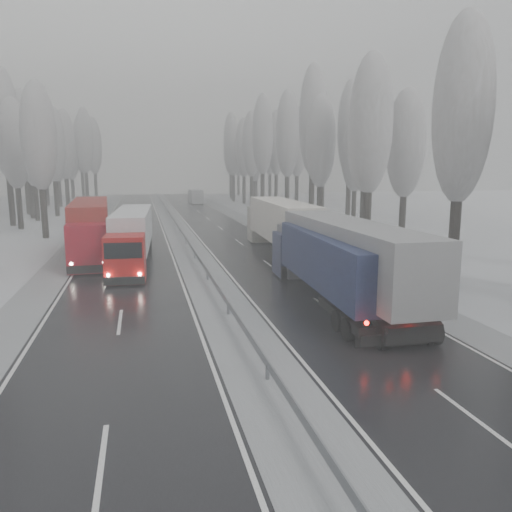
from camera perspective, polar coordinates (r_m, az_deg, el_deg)
name	(u,v)px	position (r m, az deg, el deg)	size (l,w,h in m)	color
ground	(304,441)	(14.41, 5.48, -20.29)	(260.00, 260.00, 0.00)	silver
carriageway_right	(253,252)	(43.41, -0.40, 0.43)	(7.50, 200.00, 0.03)	black
carriageway_left	(128,257)	(42.42, -14.38, -0.11)	(7.50, 200.00, 0.03)	black
median_slush	(192,255)	(42.59, -7.31, 0.17)	(3.00, 200.00, 0.04)	#9DA0A4
shoulder_right	(307,250)	(44.72, 5.80, 0.67)	(2.40, 200.00, 0.04)	#9DA0A4
shoulder_left	(65,259)	(42.85, -21.01, -0.36)	(2.40, 200.00, 0.04)	#9DA0A4
median_guardrail	(192,248)	(42.48, -7.33, 0.94)	(0.12, 200.00, 0.76)	slate
tree_16	(463,110)	(33.59, 22.56, 15.12)	(3.60, 3.60, 16.53)	black
tree_18	(371,125)	(43.15, 12.97, 14.37)	(3.60, 3.60, 16.58)	black
tree_19	(406,144)	(49.15, 16.77, 12.14)	(3.60, 3.60, 14.57)	black
tree_20	(366,138)	(51.89, 12.41, 13.00)	(3.60, 3.60, 15.71)	black
tree_21	(369,123)	(56.58, 12.82, 14.61)	(3.60, 3.60, 18.62)	black
tree_22	(321,142)	(61.19, 7.40, 12.76)	(3.60, 3.60, 15.86)	black
tree_23	(355,156)	(67.21, 11.29, 11.14)	(3.60, 3.60, 13.55)	black
tree_24	(313,121)	(66.78, 6.52, 15.08)	(3.60, 3.60, 20.49)	black
tree_25	(350,130)	(72.95, 10.72, 14.01)	(3.60, 3.60, 19.44)	black
tree_26	(288,135)	(76.33, 3.64, 13.67)	(3.60, 3.60, 18.78)	black
tree_27	(323,142)	(82.34, 7.72, 12.81)	(3.60, 3.60, 17.62)	black
tree_28	(263,135)	(86.34, 0.77, 13.62)	(3.60, 3.60, 19.62)	black
tree_29	(297,143)	(92.12, 4.73, 12.76)	(3.60, 3.60, 18.11)	black
tree_30	(252,145)	(95.81, -0.51, 12.59)	(3.60, 3.60, 17.86)	black
tree_31	(276,144)	(101.13, 2.34, 12.71)	(3.60, 3.60, 18.58)	black
tree_32	(244,148)	(103.15, -1.40, 12.22)	(3.60, 3.60, 17.33)	black
tree_33	(255,158)	(107.67, -0.16, 11.11)	(3.60, 3.60, 14.33)	black
tree_34	(233,148)	(109.96, -2.62, 12.18)	(3.60, 3.60, 17.63)	black
tree_35	(270,148)	(115.86, 1.60, 12.27)	(3.60, 3.60, 18.25)	black
tree_36	(231,143)	(119.94, -2.87, 12.79)	(3.60, 3.60, 20.23)	black
tree_37	(256,154)	(125.16, 0.03, 11.56)	(3.60, 3.60, 16.37)	black
tree_38	(230,151)	(130.57, -2.94, 11.94)	(3.60, 3.60, 17.97)	black
tree_39	(238,156)	(134.99, -2.04, 11.40)	(3.60, 3.60, 16.19)	black
tree_62	(39,137)	(56.47, -23.60, 12.37)	(3.60, 3.60, 16.04)	black
tree_64	(14,144)	(66.10, -25.90, 11.40)	(3.60, 3.60, 15.42)	black
tree_65	(5,124)	(70.54, -26.79, 13.30)	(3.60, 3.60, 19.48)	black
tree_66	(32,149)	(75.50, -24.19, 11.14)	(3.60, 3.60, 15.23)	black
tree_67	(27,141)	(79.74, -24.69, 11.86)	(3.60, 3.60, 17.09)	black
tree_68	(53,144)	(81.93, -22.22, 11.76)	(3.60, 3.60, 16.65)	black
tree_69	(23,134)	(86.81, -25.10, 12.56)	(3.60, 3.60, 19.35)	black
tree_70	(64,145)	(91.87, -21.07, 11.74)	(3.60, 3.60, 17.09)	black
tree_71	(38,136)	(96.64, -23.66, 12.41)	(3.60, 3.60, 19.61)	black
tree_72	(57,154)	(101.44, -21.77, 10.76)	(3.60, 3.60, 15.11)	black
tree_73	(44,147)	(105.89, -23.06, 11.35)	(3.60, 3.60, 17.22)	black
tree_74	(84,141)	(111.78, -19.03, 12.29)	(3.60, 3.60, 19.68)	black
tree_75	(41,145)	(116.95, -23.35, 11.56)	(3.60, 3.60, 18.60)	black
tree_76	(94,147)	(121.00, -18.06, 11.79)	(3.60, 3.60, 18.55)	black
tree_77	(71,159)	(125.49, -20.43, 10.34)	(3.60, 3.60, 14.32)	black
tree_78	(81,145)	(127.92, -19.42, 11.88)	(3.60, 3.60, 19.55)	black
tree_79	(71,152)	(132.15, -20.40, 11.06)	(3.60, 3.60, 17.07)	black
truck_grey_tarp	(342,255)	(27.24, 9.76, 0.13)	(2.83, 17.69, 4.53)	#535258
truck_blue_box	(326,261)	(27.22, 7.97, -0.62)	(2.97, 15.27, 3.90)	#1B2144
truck_cream_box	(279,223)	(42.54, 2.69, 3.81)	(3.44, 17.79, 4.54)	#9E9D8C
box_truck_distant	(196,196)	(103.78, -6.93, 6.77)	(2.49, 7.72, 2.87)	#B6B9BD
truck_red_white	(132,233)	(39.18, -13.97, 2.54)	(3.30, 15.80, 4.03)	#B10B09
truck_red_red	(90,225)	(43.31, -18.42, 3.40)	(3.81, 17.73, 4.52)	maroon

